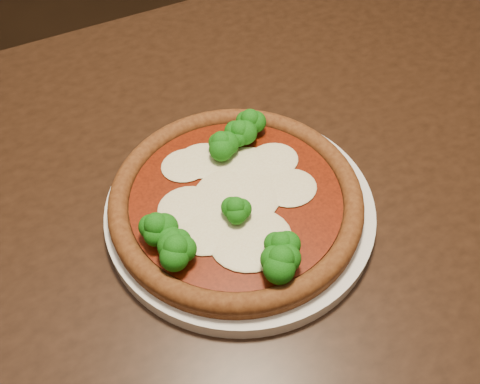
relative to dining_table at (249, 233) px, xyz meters
name	(u,v)px	position (x,y,z in m)	size (l,w,h in m)	color
floor	(200,351)	(-0.06, 0.14, -0.64)	(4.00, 4.00, 0.00)	black
dining_table	(249,233)	(0.00, 0.00, 0.00)	(1.12, 0.86, 0.75)	black
plate	(240,209)	(-0.03, -0.04, 0.11)	(0.30, 0.30, 0.02)	silver
pizza	(234,199)	(-0.04, -0.04, 0.14)	(0.28, 0.28, 0.06)	brown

